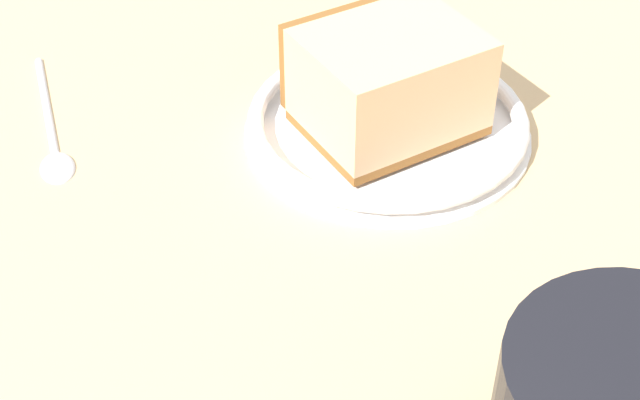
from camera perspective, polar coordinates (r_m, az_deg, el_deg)
ground_plane at (r=53.32cm, az=5.13°, el=-1.24°), size 114.02×114.02×2.07cm
small_plate at (r=57.29cm, az=4.04°, el=4.54°), size 17.09×17.09×1.60cm
cake_slice at (r=55.83cm, az=4.02°, el=7.10°), size 8.36×9.71×6.08cm
teaspoon at (r=58.75cm, az=-15.60°, el=3.46°), size 13.48×4.17×0.80cm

